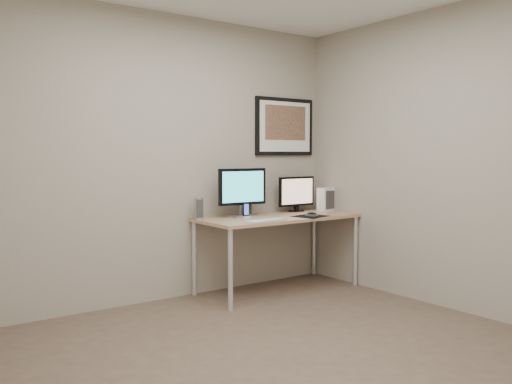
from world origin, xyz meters
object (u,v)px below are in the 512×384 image
speaker_left (199,208)px  monitor_large (243,190)px  framed_art (285,127)px  monitor_tv (297,193)px  phone_dock (246,210)px  fan_unit (326,199)px  speaker_right (247,205)px  keyboard (266,221)px  desk (278,223)px

speaker_left → monitor_large: bearing=9.8°
framed_art → monitor_tv: size_ratio=1.60×
phone_dock → fan_unit: size_ratio=0.60×
speaker_right → speaker_left: bearing=-166.6°
speaker_right → phone_dock: speaker_right is taller
speaker_left → fan_unit: (1.46, -0.16, 0.02)m
monitor_tv → phone_dock: 0.77m
monitor_tv → monitor_large: bearing=-176.1°
monitor_tv → fan_unit: 0.33m
monitor_tv → fan_unit: bearing=-25.7°
monitor_large → speaker_left: monitor_large is taller
framed_art → speaker_right: (-0.55, -0.09, -0.79)m
speaker_left → keyboard: 0.65m
keyboard → framed_art: bearing=33.0°
monitor_tv → keyboard: size_ratio=1.08×
speaker_right → fan_unit: (0.91, -0.17, 0.02)m
speaker_right → keyboard: size_ratio=0.46×
speaker_right → phone_dock: bearing=-115.5°
monitor_large → speaker_right: (0.13, 0.12, -0.16)m
monitor_large → monitor_tv: monitor_large is taller
monitor_large → keyboard: monitor_large is taller
desk → speaker_left: 0.80m
framed_art → fan_unit: 0.89m
framed_art → fan_unit: size_ratio=3.05×
phone_dock → fan_unit: (1.05, 0.02, 0.05)m
framed_art → monitor_large: framed_art is taller
desk → speaker_right: 0.35m
monitor_large → phone_dock: monitor_large is taller
keyboard → phone_dock: bearing=80.7°
speaker_right → fan_unit: bearing=1.5°
speaker_left → keyboard: size_ratio=0.47×
fan_unit → phone_dock: bearing=176.9°
framed_art → phone_dock: (-0.69, -0.27, -0.82)m
monitor_large → phone_dock: (-0.01, -0.07, -0.19)m
framed_art → keyboard: 1.27m
monitor_large → phone_dock: 0.20m
desk → phone_dock: phone_dock is taller
framed_art → speaker_left: (-1.10, -0.10, -0.79)m
monitor_large → keyboard: 0.47m
speaker_right → phone_dock: size_ratio=1.37×
monitor_large → monitor_tv: (0.74, 0.08, -0.06)m
monitor_large → monitor_tv: bearing=8.6°
desk → phone_dock: size_ratio=10.93×
desk → keyboard: 0.44m
speaker_right → phone_dock: 0.23m
framed_art → monitor_tv: (0.06, -0.13, -0.69)m
monitor_large → monitor_tv: size_ratio=1.09×
monitor_tv → speaker_right: bearing=174.4°
speaker_left → monitor_tv: bearing=22.3°
monitor_large → keyboard: bearing=-89.9°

